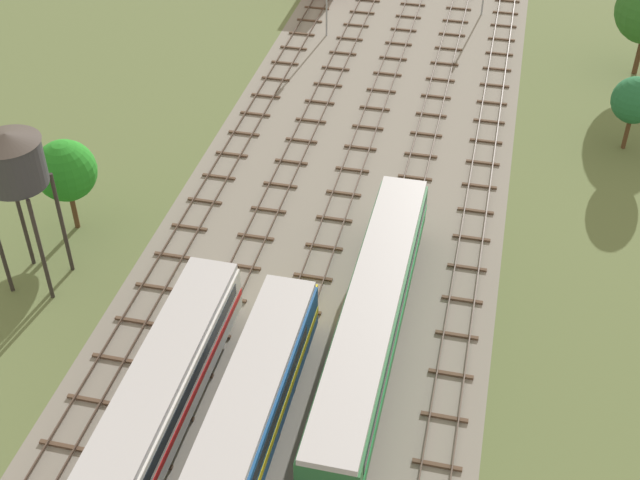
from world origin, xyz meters
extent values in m
plane|color=#5B6B3D|center=(0.00, 56.00, 0.00)|extent=(480.00, 480.00, 0.00)
cube|color=gray|center=(0.00, 56.00, 0.00)|extent=(21.91, 176.00, 0.01)
cube|color=#47382D|center=(-9.67, 57.00, 0.22)|extent=(0.07, 126.00, 0.15)
cube|color=#47382D|center=(-8.24, 57.00, 0.22)|extent=(0.07, 126.00, 0.15)
cube|color=brown|center=(-8.95, 16.50, 0.07)|extent=(2.40, 0.22, 0.14)
cube|color=brown|center=(-8.95, 19.50, 0.07)|extent=(2.40, 0.22, 0.14)
cube|color=brown|center=(-8.95, 22.50, 0.07)|extent=(2.40, 0.22, 0.14)
cube|color=brown|center=(-8.95, 25.50, 0.07)|extent=(2.40, 0.22, 0.14)
cube|color=brown|center=(-8.95, 28.50, 0.07)|extent=(2.40, 0.22, 0.14)
cube|color=brown|center=(-8.95, 31.50, 0.07)|extent=(2.40, 0.22, 0.14)
cube|color=brown|center=(-8.95, 34.50, 0.07)|extent=(2.40, 0.22, 0.14)
cube|color=brown|center=(-8.95, 37.50, 0.07)|extent=(2.40, 0.22, 0.14)
cube|color=brown|center=(-8.95, 40.50, 0.07)|extent=(2.40, 0.22, 0.14)
cube|color=brown|center=(-8.95, 43.50, 0.07)|extent=(2.40, 0.22, 0.14)
cube|color=brown|center=(-8.95, 46.50, 0.07)|extent=(2.40, 0.22, 0.14)
cube|color=brown|center=(-8.95, 49.50, 0.07)|extent=(2.40, 0.22, 0.14)
cube|color=brown|center=(-8.95, 52.50, 0.07)|extent=(2.40, 0.22, 0.14)
cube|color=brown|center=(-8.95, 55.50, 0.07)|extent=(2.40, 0.22, 0.14)
cube|color=brown|center=(-8.95, 58.50, 0.07)|extent=(2.40, 0.22, 0.14)
cube|color=brown|center=(-8.95, 61.50, 0.07)|extent=(2.40, 0.22, 0.14)
cube|color=brown|center=(-8.95, 64.50, 0.07)|extent=(2.40, 0.22, 0.14)
cube|color=brown|center=(-8.95, 67.50, 0.07)|extent=(2.40, 0.22, 0.14)
cube|color=brown|center=(-8.95, 70.50, 0.07)|extent=(2.40, 0.22, 0.14)
cube|color=#47382D|center=(-5.19, 57.00, 0.22)|extent=(0.07, 126.00, 0.15)
cube|color=#47382D|center=(-3.76, 57.00, 0.22)|extent=(0.07, 126.00, 0.15)
cube|color=brown|center=(-4.48, 16.50, 0.07)|extent=(2.40, 0.22, 0.14)
cube|color=brown|center=(-4.48, 19.50, 0.07)|extent=(2.40, 0.22, 0.14)
cube|color=brown|center=(-4.48, 22.50, 0.07)|extent=(2.40, 0.22, 0.14)
cube|color=brown|center=(-4.48, 25.50, 0.07)|extent=(2.40, 0.22, 0.14)
cube|color=brown|center=(-4.48, 28.50, 0.07)|extent=(2.40, 0.22, 0.14)
cube|color=brown|center=(-4.48, 31.50, 0.07)|extent=(2.40, 0.22, 0.14)
cube|color=brown|center=(-4.48, 34.50, 0.07)|extent=(2.40, 0.22, 0.14)
cube|color=brown|center=(-4.48, 37.50, 0.07)|extent=(2.40, 0.22, 0.14)
cube|color=brown|center=(-4.48, 40.50, 0.07)|extent=(2.40, 0.22, 0.14)
cube|color=brown|center=(-4.48, 43.50, 0.07)|extent=(2.40, 0.22, 0.14)
cube|color=brown|center=(-4.48, 46.50, 0.07)|extent=(2.40, 0.22, 0.14)
cube|color=brown|center=(-4.48, 49.50, 0.07)|extent=(2.40, 0.22, 0.14)
cube|color=brown|center=(-4.48, 52.50, 0.07)|extent=(2.40, 0.22, 0.14)
cube|color=brown|center=(-4.48, 55.50, 0.07)|extent=(2.40, 0.22, 0.14)
cube|color=brown|center=(-4.48, 58.50, 0.07)|extent=(2.40, 0.22, 0.14)
cube|color=brown|center=(-4.48, 61.50, 0.07)|extent=(2.40, 0.22, 0.14)
cube|color=brown|center=(-4.48, 64.50, 0.07)|extent=(2.40, 0.22, 0.14)
cube|color=brown|center=(-4.48, 67.50, 0.07)|extent=(2.40, 0.22, 0.14)
cube|color=brown|center=(-4.48, 70.50, 0.07)|extent=(2.40, 0.22, 0.14)
cube|color=brown|center=(-4.48, 73.50, 0.07)|extent=(2.40, 0.22, 0.14)
cube|color=#47382D|center=(-0.72, 57.00, 0.22)|extent=(0.07, 126.00, 0.15)
cube|color=#47382D|center=(0.72, 57.00, 0.22)|extent=(0.07, 126.00, 0.15)
cube|color=brown|center=(0.00, 19.50, 0.07)|extent=(2.40, 0.22, 0.14)
cube|color=brown|center=(0.00, 22.50, 0.07)|extent=(2.40, 0.22, 0.14)
cube|color=brown|center=(0.00, 25.50, 0.07)|extent=(2.40, 0.22, 0.14)
cube|color=brown|center=(0.00, 28.50, 0.07)|extent=(2.40, 0.22, 0.14)
cube|color=brown|center=(0.00, 31.50, 0.07)|extent=(2.40, 0.22, 0.14)
cube|color=brown|center=(0.00, 34.50, 0.07)|extent=(2.40, 0.22, 0.14)
cube|color=brown|center=(0.00, 37.50, 0.07)|extent=(2.40, 0.22, 0.14)
cube|color=brown|center=(0.00, 40.50, 0.07)|extent=(2.40, 0.22, 0.14)
cube|color=brown|center=(0.00, 43.50, 0.07)|extent=(2.40, 0.22, 0.14)
cube|color=brown|center=(0.00, 46.50, 0.07)|extent=(2.40, 0.22, 0.14)
cube|color=brown|center=(0.00, 49.50, 0.07)|extent=(2.40, 0.22, 0.14)
cube|color=brown|center=(0.00, 52.50, 0.07)|extent=(2.40, 0.22, 0.14)
cube|color=brown|center=(0.00, 55.50, 0.07)|extent=(2.40, 0.22, 0.14)
cube|color=brown|center=(0.00, 58.50, 0.07)|extent=(2.40, 0.22, 0.14)
cube|color=brown|center=(0.00, 61.50, 0.07)|extent=(2.40, 0.22, 0.14)
cube|color=brown|center=(0.00, 64.50, 0.07)|extent=(2.40, 0.22, 0.14)
cube|color=brown|center=(0.00, 67.50, 0.07)|extent=(2.40, 0.22, 0.14)
cube|color=brown|center=(0.00, 70.50, 0.07)|extent=(2.40, 0.22, 0.14)
cube|color=brown|center=(0.00, 73.50, 0.07)|extent=(2.40, 0.22, 0.14)
cube|color=#47382D|center=(3.76, 57.00, 0.22)|extent=(0.07, 126.00, 0.15)
cube|color=#47382D|center=(5.19, 57.00, 0.22)|extent=(0.07, 126.00, 0.15)
cube|color=brown|center=(4.48, 19.50, 0.07)|extent=(2.40, 0.22, 0.14)
cube|color=brown|center=(4.48, 22.50, 0.07)|extent=(2.40, 0.22, 0.14)
cube|color=brown|center=(4.48, 25.50, 0.07)|extent=(2.40, 0.22, 0.14)
cube|color=brown|center=(4.48, 28.50, 0.07)|extent=(2.40, 0.22, 0.14)
cube|color=brown|center=(4.48, 31.50, 0.07)|extent=(2.40, 0.22, 0.14)
cube|color=brown|center=(4.48, 34.50, 0.07)|extent=(2.40, 0.22, 0.14)
cube|color=brown|center=(4.48, 37.50, 0.07)|extent=(2.40, 0.22, 0.14)
cube|color=brown|center=(4.48, 40.50, 0.07)|extent=(2.40, 0.22, 0.14)
cube|color=brown|center=(4.48, 43.50, 0.07)|extent=(2.40, 0.22, 0.14)
cube|color=brown|center=(4.48, 46.50, 0.07)|extent=(2.40, 0.22, 0.14)
cube|color=brown|center=(4.48, 49.50, 0.07)|extent=(2.40, 0.22, 0.14)
cube|color=brown|center=(4.48, 52.50, 0.07)|extent=(2.40, 0.22, 0.14)
cube|color=brown|center=(4.48, 55.50, 0.07)|extent=(2.40, 0.22, 0.14)
cube|color=brown|center=(4.48, 58.50, 0.07)|extent=(2.40, 0.22, 0.14)
cube|color=brown|center=(4.48, 61.50, 0.07)|extent=(2.40, 0.22, 0.14)
cube|color=brown|center=(4.48, 64.50, 0.07)|extent=(2.40, 0.22, 0.14)
cube|color=brown|center=(4.48, 67.50, 0.07)|extent=(2.40, 0.22, 0.14)
cube|color=brown|center=(4.48, 70.50, 0.07)|extent=(2.40, 0.22, 0.14)
cube|color=brown|center=(4.48, 73.50, 0.07)|extent=(2.40, 0.22, 0.14)
cube|color=#47382D|center=(8.24, 57.00, 0.22)|extent=(0.07, 126.00, 0.15)
cube|color=#47382D|center=(9.67, 57.00, 0.22)|extent=(0.07, 126.00, 0.15)
cube|color=brown|center=(8.95, 19.50, 0.07)|extent=(2.40, 0.22, 0.14)
cube|color=brown|center=(8.95, 22.50, 0.07)|extent=(2.40, 0.22, 0.14)
cube|color=brown|center=(8.95, 25.50, 0.07)|extent=(2.40, 0.22, 0.14)
cube|color=brown|center=(8.95, 28.50, 0.07)|extent=(2.40, 0.22, 0.14)
cube|color=brown|center=(8.95, 31.50, 0.07)|extent=(2.40, 0.22, 0.14)
cube|color=brown|center=(8.95, 34.50, 0.07)|extent=(2.40, 0.22, 0.14)
cube|color=brown|center=(8.95, 37.50, 0.07)|extent=(2.40, 0.22, 0.14)
cube|color=brown|center=(8.95, 40.50, 0.07)|extent=(2.40, 0.22, 0.14)
cube|color=brown|center=(8.95, 43.50, 0.07)|extent=(2.40, 0.22, 0.14)
cube|color=brown|center=(8.95, 46.50, 0.07)|extent=(2.40, 0.22, 0.14)
cube|color=brown|center=(8.95, 49.50, 0.07)|extent=(2.40, 0.22, 0.14)
cube|color=brown|center=(8.95, 52.50, 0.07)|extent=(2.40, 0.22, 0.14)
cube|color=brown|center=(8.95, 55.50, 0.07)|extent=(2.40, 0.22, 0.14)
cube|color=brown|center=(8.95, 58.50, 0.07)|extent=(2.40, 0.22, 0.14)
cube|color=brown|center=(8.95, 61.50, 0.07)|extent=(2.40, 0.22, 0.14)
cube|color=brown|center=(8.95, 64.50, 0.07)|extent=(2.40, 0.22, 0.14)
cube|color=brown|center=(8.95, 67.50, 0.07)|extent=(2.40, 0.22, 0.14)
cube|color=brown|center=(8.95, 70.50, 0.07)|extent=(2.40, 0.22, 0.14)
cube|color=brown|center=(8.95, 73.50, 0.07)|extent=(2.40, 0.22, 0.14)
cube|color=brown|center=(8.95, 76.50, 0.07)|extent=(2.40, 0.22, 0.14)
cube|color=white|center=(-4.48, 16.11, 2.43)|extent=(2.90, 22.00, 2.60)
cube|color=red|center=(-4.48, 16.11, 2.17)|extent=(2.96, 22.00, 0.40)
cube|color=black|center=(-4.48, 16.11, 3.08)|extent=(2.96, 20.24, 0.70)
cube|color=#B7B7BC|center=(-4.48, 16.11, 3.91)|extent=(2.67, 22.00, 0.36)
cylinder|color=black|center=(-5.19, 23.57, 0.71)|extent=(0.13, 0.84, 0.84)
cylinder|color=black|center=(-3.76, 23.57, 0.71)|extent=(0.13, 0.84, 0.84)
cylinder|color=black|center=(-5.19, 25.37, 0.71)|extent=(0.13, 0.84, 0.84)
cylinder|color=black|center=(-3.76, 25.37, 0.71)|extent=(0.13, 0.84, 0.84)
cube|color=black|center=(-4.48, 24.47, 0.71)|extent=(1.68, 2.20, 0.24)
cube|color=#194C8C|center=(0.00, 16.63, 2.43)|extent=(2.90, 20.00, 2.60)
cube|color=yellow|center=(0.00, 16.63, 2.17)|extent=(2.96, 20.00, 0.44)
cube|color=black|center=(0.00, 15.63, 3.08)|extent=(2.96, 16.80, 0.70)
cube|color=#B7B7BC|center=(0.00, 16.63, 3.91)|extent=(2.67, 20.00, 0.36)
cube|color=yellow|center=(0.00, 26.88, 2.30)|extent=(2.67, 0.50, 2.34)
cylinder|color=black|center=(-0.72, 22.73, 0.71)|extent=(0.13, 0.84, 0.84)
cylinder|color=black|center=(0.72, 22.73, 0.71)|extent=(0.13, 0.84, 0.84)
cylinder|color=black|center=(-0.72, 24.53, 0.71)|extent=(0.13, 0.84, 0.84)
cylinder|color=black|center=(0.72, 24.53, 0.71)|extent=(0.13, 0.84, 0.84)
cube|color=black|center=(0.00, 23.63, 0.71)|extent=(1.68, 2.20, 0.24)
cube|color=#286638|center=(4.48, 26.30, 2.43)|extent=(2.90, 22.00, 2.60)
cube|color=#198C3F|center=(4.48, 26.30, 2.17)|extent=(2.96, 22.00, 0.40)
cube|color=black|center=(4.48, 26.30, 3.08)|extent=(2.96, 20.24, 0.70)
cube|color=#B7B7BC|center=(4.48, 26.30, 3.91)|extent=(2.67, 22.00, 0.36)
cylinder|color=black|center=(3.76, 33.76, 0.71)|extent=(0.13, 0.84, 0.84)
cylinder|color=black|center=(5.19, 33.76, 0.71)|extent=(0.13, 0.84, 0.84)
cylinder|color=black|center=(3.76, 35.56, 0.71)|extent=(0.13, 0.84, 0.84)
cylinder|color=black|center=(5.19, 35.56, 0.71)|extent=(0.13, 0.84, 0.84)
cube|color=black|center=(4.48, 34.66, 0.71)|extent=(1.68, 2.20, 0.24)
cylinder|color=black|center=(3.76, 17.04, 0.71)|extent=(0.13, 0.84, 0.84)
cylinder|color=black|center=(3.76, 18.84, 0.71)|extent=(0.13, 0.84, 0.84)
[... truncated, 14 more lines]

